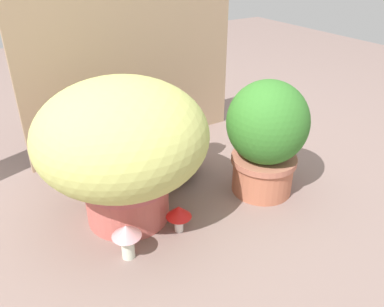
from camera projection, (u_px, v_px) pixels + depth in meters
The scene contains 7 objects.
ground_plane at pixel (176, 205), 1.52m from camera, with size 6.00×6.00×0.00m, color #806962.
cardboard_backdrop at pixel (132, 54), 1.77m from camera, with size 1.04×0.03×0.90m, color tan.
grass_planter at pixel (122, 143), 1.32m from camera, with size 0.59×0.59×0.52m.
leafy_planter at pixel (266, 135), 1.50m from camera, with size 0.31×0.31×0.46m.
cat at pixel (181, 149), 1.67m from camera, with size 0.37×0.29×0.32m.
mushroom_ornament_pink at pixel (127, 235), 1.23m from camera, with size 0.10×0.10×0.13m.
mushroom_ornament_red at pixel (179, 213), 1.36m from camera, with size 0.09×0.09×0.10m.
Camera 1 is at (-0.61, -1.08, 0.91)m, focal length 36.80 mm.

